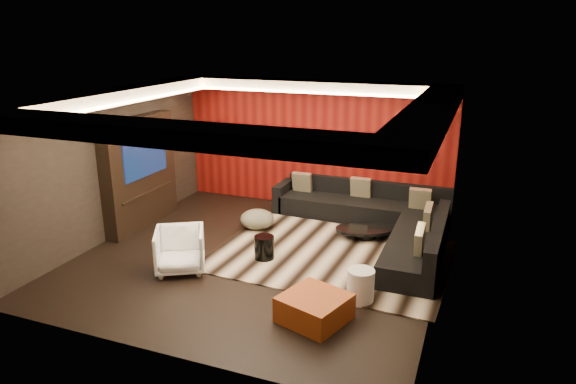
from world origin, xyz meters
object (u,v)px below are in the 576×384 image
at_px(coffee_table, 365,232).
at_px(orange_ottoman, 314,308).
at_px(sectional_sofa, 380,220).
at_px(white_side_table, 361,286).
at_px(drum_stool, 264,247).
at_px(armchair, 180,250).

height_order(coffee_table, orange_ottoman, orange_ottoman).
distance_m(orange_ottoman, sectional_sofa, 3.46).
xyz_separation_m(coffee_table, white_side_table, (0.46, -2.37, 0.13)).
distance_m(coffee_table, sectional_sofa, 0.43).
bearing_deg(coffee_table, drum_stool, -132.25).
bearing_deg(drum_stool, armchair, -141.54).
bearing_deg(armchair, sectional_sofa, 16.42).
relative_size(armchair, sectional_sofa, 0.22).
height_order(coffee_table, drum_stool, drum_stool).
distance_m(armchair, sectional_sofa, 3.92).
bearing_deg(orange_ottoman, sectional_sofa, 86.62).
bearing_deg(armchair, coffee_table, 14.74).
bearing_deg(armchair, drum_stool, 9.19).
bearing_deg(sectional_sofa, coffee_table, -119.75).
relative_size(orange_ottoman, sectional_sofa, 0.22).
relative_size(white_side_table, sectional_sofa, 0.14).
relative_size(coffee_table, drum_stool, 2.85).
distance_m(white_side_table, sectional_sofa, 2.74).
relative_size(white_side_table, orange_ottoman, 0.61).
relative_size(coffee_table, sectional_sofa, 0.32).
relative_size(drum_stool, armchair, 0.51).
bearing_deg(sectional_sofa, armchair, -134.32).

